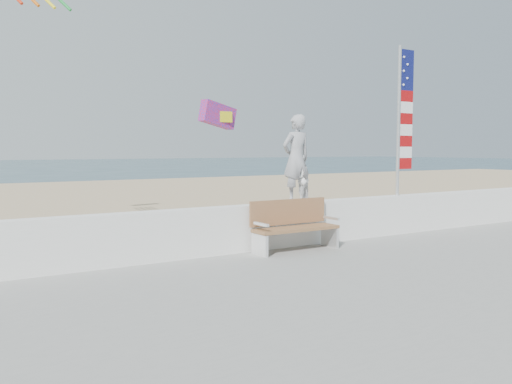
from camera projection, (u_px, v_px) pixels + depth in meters
ground at (304, 281)px, 8.95m from camera, size 220.00×220.00×0.00m
sand at (125, 219)px, 16.55m from camera, size 90.00×40.00×0.08m
seawall at (242, 228)px, 10.59m from camera, size 30.00×0.35×0.90m
adult at (296, 158)px, 11.18m from camera, size 0.67×0.45×1.81m
child at (299, 178)px, 11.25m from camera, size 0.58×0.52×0.99m
bench at (293, 225)px, 10.69m from camera, size 1.80×0.57×1.00m
flag at (403, 114)px, 12.74m from camera, size 0.50×0.08×3.50m
parafoil_kite at (219, 115)px, 13.30m from camera, size 1.07×0.47×0.71m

